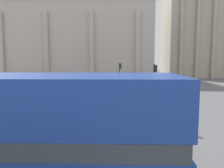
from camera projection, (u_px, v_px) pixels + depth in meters
name	position (u px, v px, depth m)	size (l,w,h in m)	color
plaza_building_left	(76.00, 43.00, 51.29)	(35.02, 15.93, 17.06)	#BCB2A8
plaza_building_right	(211.00, 30.00, 58.07)	(24.75, 13.45, 24.90)	#B2A893
traffic_light_mid	(155.00, 79.00, 21.05)	(0.42, 0.24, 4.02)	black
traffic_light_far	(120.00, 74.00, 28.45)	(0.42, 0.24, 4.06)	black
car_navy	(148.00, 87.00, 30.63)	(4.20, 1.93, 1.35)	black
pedestrian_red	(180.00, 117.00, 13.35)	(0.32, 0.32, 1.60)	#282B33
pedestrian_yellow	(86.00, 92.00, 22.79)	(0.32, 0.32, 1.81)	#282B33
pedestrian_blue	(129.00, 117.00, 12.82)	(0.32, 0.32, 1.80)	#282B33
pedestrian_grey	(164.00, 92.00, 23.58)	(0.32, 0.32, 1.68)	#282B33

